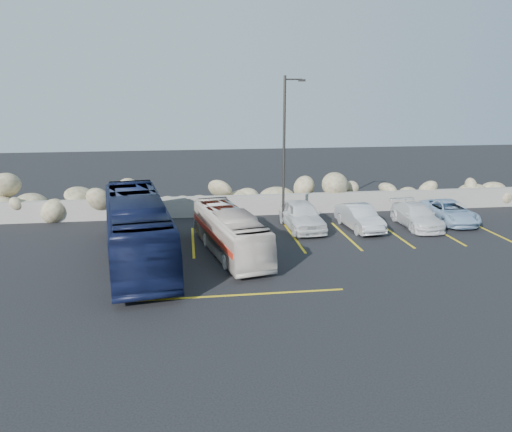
{
  "coord_description": "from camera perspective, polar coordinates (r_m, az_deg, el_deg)",
  "views": [
    {
      "loc": [
        -2.66,
        -16.71,
        7.38
      ],
      "look_at": [
        0.22,
        4.0,
        1.99
      ],
      "focal_mm": 35.0,
      "sensor_mm": 36.0,
      "label": 1
    }
  ],
  "objects": [
    {
      "name": "ground",
      "position": [
        18.45,
        1.04,
        -9.12
      ],
      "size": [
        90.0,
        90.0,
        0.0
      ],
      "primitive_type": "plane",
      "color": "black",
      "rests_on": "ground"
    },
    {
      "name": "seawall",
      "position": [
        29.61,
        -2.57,
        1.2
      ],
      "size": [
        60.0,
        0.4,
        1.2
      ],
      "primitive_type": "cube",
      "color": "gray",
      "rests_on": "ground"
    },
    {
      "name": "riprap_pile",
      "position": [
        30.63,
        -2.79,
        2.99
      ],
      "size": [
        54.0,
        2.8,
        2.6
      ],
      "primitive_type": null,
      "color": "#8B7D5B",
      "rests_on": "ground"
    },
    {
      "name": "parking_lines",
      "position": [
        24.57,
        9.77,
        -3.22
      ],
      "size": [
        18.16,
        9.36,
        0.01
      ],
      "color": "gold",
      "rests_on": "ground"
    },
    {
      "name": "lamppost",
      "position": [
        26.9,
        3.34,
        7.84
      ],
      "size": [
        1.14,
        0.18,
        8.0
      ],
      "color": "#2F2C2A",
      "rests_on": "ground"
    },
    {
      "name": "vintage_bus",
      "position": [
        22.68,
        -3.0,
        -1.84
      ],
      "size": [
        3.16,
        7.55,
        2.05
      ],
      "primitive_type": "imported",
      "rotation": [
        0.0,
        0.0,
        0.2
      ],
      "color": "silver",
      "rests_on": "ground"
    },
    {
      "name": "tour_coach",
      "position": [
        22.22,
        -13.45,
        -1.44
      ],
      "size": [
        3.99,
        10.63,
        2.89
      ],
      "primitive_type": "imported",
      "rotation": [
        0.0,
        0.0,
        0.15
      ],
      "color": "#101636",
      "rests_on": "ground"
    },
    {
      "name": "car_a",
      "position": [
        26.82,
        5.27,
        0.09
      ],
      "size": [
        2.0,
        4.5,
        1.51
      ],
      "primitive_type": "imported",
      "rotation": [
        0.0,
        0.0,
        0.05
      ],
      "color": "white",
      "rests_on": "ground"
    },
    {
      "name": "car_b",
      "position": [
        27.28,
        11.74,
        -0.15
      ],
      "size": [
        1.71,
        4.02,
        1.29
      ],
      "primitive_type": "imported",
      "rotation": [
        0.0,
        0.0,
        0.09
      ],
      "color": "silver",
      "rests_on": "ground"
    },
    {
      "name": "car_c",
      "position": [
        28.54,
        17.87,
        0.02
      ],
      "size": [
        1.75,
        4.22,
        1.22
      ],
      "primitive_type": "imported",
      "rotation": [
        0.0,
        0.0,
        -0.01
      ],
      "color": "white",
      "rests_on": "ground"
    },
    {
      "name": "car_d",
      "position": [
        30.16,
        21.22,
        0.47
      ],
      "size": [
        2.06,
        4.36,
        1.2
      ],
      "primitive_type": "imported",
      "rotation": [
        0.0,
        0.0,
        -0.02
      ],
      "color": "#98B7D8",
      "rests_on": "ground"
    }
  ]
}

